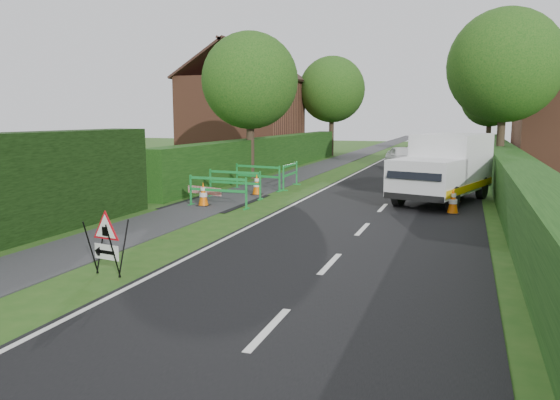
# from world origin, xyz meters

# --- Properties ---
(ground) EXTENTS (120.00, 120.00, 0.00)m
(ground) POSITION_xyz_m (0.00, 0.00, 0.00)
(ground) COLOR #234E16
(ground) RESTS_ON ground
(road_surface) EXTENTS (6.00, 90.00, 0.02)m
(road_surface) POSITION_xyz_m (2.50, 35.00, 0.00)
(road_surface) COLOR black
(road_surface) RESTS_ON ground
(footpath) EXTENTS (2.00, 90.00, 0.02)m
(footpath) POSITION_xyz_m (-3.00, 35.00, 0.01)
(footpath) COLOR #2D2D30
(footpath) RESTS_ON ground
(hedge_west_far) EXTENTS (1.00, 24.00, 1.80)m
(hedge_west_far) POSITION_xyz_m (-5.00, 22.00, 0.00)
(hedge_west_far) COLOR #14380F
(hedge_west_far) RESTS_ON ground
(hedge_east) EXTENTS (1.20, 50.00, 1.50)m
(hedge_east) POSITION_xyz_m (6.50, 16.00, 0.00)
(hedge_east) COLOR #14380F
(hedge_east) RESTS_ON ground
(house_west) EXTENTS (7.50, 7.40, 7.88)m
(house_west) POSITION_xyz_m (-10.00, 30.00, 2.90)
(house_west) COLOR brown
(house_west) RESTS_ON ground
(tree_nw) EXTENTS (4.40, 4.40, 6.70)m
(tree_nw) POSITION_xyz_m (-4.60, 18.00, 4.48)
(tree_nw) COLOR #2D2116
(tree_nw) RESTS_ON ground
(tree_ne) EXTENTS (5.20, 5.20, 7.79)m
(tree_ne) POSITION_xyz_m (6.40, 22.00, 5.17)
(tree_ne) COLOR #2D2116
(tree_ne) RESTS_ON ground
(tree_fw) EXTENTS (4.80, 4.80, 7.24)m
(tree_fw) POSITION_xyz_m (-4.60, 34.00, 4.83)
(tree_fw) COLOR #2D2116
(tree_fw) RESTS_ON ground
(tree_fe) EXTENTS (4.20, 4.20, 6.33)m
(tree_fe) POSITION_xyz_m (6.40, 38.00, 4.22)
(tree_fe) COLOR #2D2116
(tree_fe) RESTS_ON ground
(triangle_sign) EXTENTS (0.80, 0.80, 1.01)m
(triangle_sign) POSITION_xyz_m (-1.15, 2.42, 0.71)
(triangle_sign) COLOR black
(triangle_sign) RESTS_ON ground
(works_van) EXTENTS (3.30, 5.32, 2.28)m
(works_van) POSITION_xyz_m (4.25, 13.55, 1.21)
(works_van) COLOR silver
(works_van) RESTS_ON ground
(traffic_cone_0) EXTENTS (0.38, 0.38, 0.79)m
(traffic_cone_0) POSITION_xyz_m (4.61, 11.17, 0.39)
(traffic_cone_0) COLOR black
(traffic_cone_0) RESTS_ON ground
(traffic_cone_1) EXTENTS (0.38, 0.38, 0.79)m
(traffic_cone_1) POSITION_xyz_m (4.64, 13.44, 0.39)
(traffic_cone_1) COLOR black
(traffic_cone_1) RESTS_ON ground
(traffic_cone_2) EXTENTS (0.38, 0.38, 0.79)m
(traffic_cone_2) POSITION_xyz_m (4.71, 15.13, 0.39)
(traffic_cone_2) COLOR black
(traffic_cone_2) RESTS_ON ground
(traffic_cone_3) EXTENTS (0.38, 0.38, 0.79)m
(traffic_cone_3) POSITION_xyz_m (-3.04, 10.05, 0.39)
(traffic_cone_3) COLOR black
(traffic_cone_3) RESTS_ON ground
(traffic_cone_4) EXTENTS (0.38, 0.38, 0.79)m
(traffic_cone_4) POSITION_xyz_m (-2.34, 12.98, 0.39)
(traffic_cone_4) COLOR black
(traffic_cone_4) RESTS_ON ground
(ped_barrier_0) EXTENTS (2.08, 0.48, 1.00)m
(ped_barrier_0) POSITION_xyz_m (-2.50, 10.01, 0.63)
(ped_barrier_0) COLOR #1A8F37
(ped_barrier_0) RESTS_ON ground
(ped_barrier_1) EXTENTS (2.08, 0.54, 1.00)m
(ped_barrier_1) POSITION_xyz_m (-2.80, 12.02, 0.63)
(ped_barrier_1) COLOR #1A8F37
(ped_barrier_1) RESTS_ON ground
(ped_barrier_2) EXTENTS (2.09, 0.77, 1.00)m
(ped_barrier_2) POSITION_xyz_m (-2.83, 14.34, 0.63)
(ped_barrier_2) COLOR #1A8F37
(ped_barrier_2) RESTS_ON ground
(ped_barrier_3) EXTENTS (0.43, 2.07, 1.00)m
(ped_barrier_3) POSITION_xyz_m (-1.83, 15.44, 0.63)
(ped_barrier_3) COLOR #1A8F37
(ped_barrier_3) RESTS_ON ground
(redwhite_plank) EXTENTS (1.44, 0.50, 0.25)m
(redwhite_plank) POSITION_xyz_m (-3.22, 10.48, 0.00)
(redwhite_plank) COLOR red
(redwhite_plank) RESTS_ON ground
(hatchback_car) EXTENTS (2.62, 4.06, 1.29)m
(hatchback_car) POSITION_xyz_m (1.66, 24.80, 0.64)
(hatchback_car) COLOR white
(hatchback_car) RESTS_ON ground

